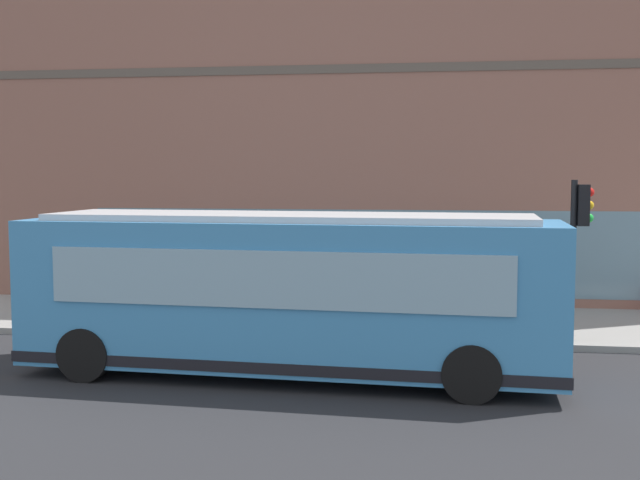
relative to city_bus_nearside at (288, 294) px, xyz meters
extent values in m
plane|color=#262628|center=(0.14, -0.79, -1.55)|extent=(120.00, 120.00, 0.00)
cube|color=gray|center=(5.14, -0.79, -1.48)|extent=(4.80, 40.00, 0.15)
cube|color=#8C5B4C|center=(11.40, -0.79, 4.55)|extent=(7.71, 22.56, 12.21)
cube|color=brown|center=(7.69, -0.79, 5.16)|extent=(0.36, 22.11, 0.24)
cube|color=slate|center=(7.59, -0.79, 0.05)|extent=(0.12, 15.79, 2.40)
cube|color=#3F8CC6|center=(0.00, -0.02, 0.05)|extent=(3.04, 10.12, 2.70)
cube|color=silver|center=(0.00, -0.02, 1.46)|extent=(2.61, 9.10, 0.12)
cube|color=#8CB2C6|center=(0.27, 4.96, 0.50)|extent=(2.20, 0.20, 1.20)
cube|color=#8CB2C6|center=(1.27, -0.08, 0.45)|extent=(0.50, 8.19, 1.00)
cube|color=#8CB2C6|center=(-1.27, 0.05, 0.45)|extent=(0.50, 8.19, 1.00)
cube|color=black|center=(0.00, -0.02, -1.12)|extent=(3.08, 10.16, 0.20)
cylinder|color=black|center=(1.34, 3.52, -1.05)|extent=(0.35, 1.01, 1.00)
cylinder|color=black|center=(-0.95, 3.64, -1.05)|extent=(0.35, 1.01, 1.00)
cylinder|color=black|center=(0.96, -3.47, -1.05)|extent=(0.35, 1.01, 1.00)
cylinder|color=black|center=(-1.33, -3.35, -1.05)|extent=(0.35, 1.01, 1.00)
cylinder|color=black|center=(3.26, -5.72, 0.36)|extent=(0.14, 0.14, 3.53)
cube|color=black|center=(3.26, -5.91, 1.58)|extent=(0.32, 0.24, 0.90)
sphere|color=red|center=(3.26, -6.04, 1.86)|extent=(0.20, 0.20, 0.20)
sphere|color=yellow|center=(3.26, -6.04, 1.58)|extent=(0.20, 0.20, 0.20)
sphere|color=green|center=(3.26, -6.04, 1.30)|extent=(0.20, 0.20, 0.20)
cylinder|color=#99994C|center=(6.11, 6.18, -1.02)|extent=(0.14, 0.14, 0.77)
cylinder|color=#99994C|center=(6.11, 6.00, -1.02)|extent=(0.14, 0.14, 0.77)
cylinder|color=#8C3F8C|center=(6.11, 6.09, -0.33)|extent=(0.32, 0.32, 0.61)
sphere|color=#9E704C|center=(6.11, 6.09, 0.08)|extent=(0.21, 0.21, 0.21)
cylinder|color=#8C3F8C|center=(4.56, 4.49, -1.00)|extent=(0.14, 0.14, 0.82)
cylinder|color=#8C3F8C|center=(4.73, 4.53, -1.00)|extent=(0.14, 0.14, 0.82)
cylinder|color=#99994C|center=(4.65, 4.51, -0.26)|extent=(0.32, 0.32, 0.65)
sphere|color=beige|center=(4.65, 4.51, 0.17)|extent=(0.22, 0.22, 0.22)
camera|label=1|loc=(-14.33, -2.65, 2.28)|focal=43.88mm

